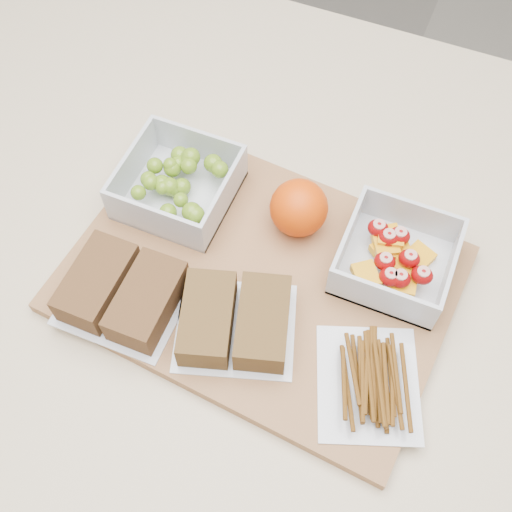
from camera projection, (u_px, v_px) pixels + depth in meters
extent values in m
plane|color=gray|center=(252.00, 449.00, 1.53)|extent=(4.00, 4.00, 0.00)
cube|color=beige|center=(250.00, 387.00, 1.14)|extent=(1.20, 0.90, 0.90)
cube|color=#9A6940|center=(260.00, 279.00, 0.73)|extent=(0.44, 0.33, 0.02)
cube|color=silver|center=(180.00, 194.00, 0.78)|extent=(0.13, 0.13, 0.00)
cube|color=silver|center=(199.00, 146.00, 0.78)|extent=(0.13, 0.00, 0.05)
cube|color=silver|center=(154.00, 222.00, 0.73)|extent=(0.13, 0.00, 0.05)
cube|color=silver|center=(224.00, 198.00, 0.74)|extent=(0.00, 0.12, 0.05)
cube|color=silver|center=(132.00, 167.00, 0.77)|extent=(0.00, 0.12, 0.05)
sphere|color=olive|center=(162.00, 184.00, 0.76)|extent=(0.02, 0.02, 0.02)
sphere|color=olive|center=(148.00, 179.00, 0.76)|extent=(0.02, 0.02, 0.02)
sphere|color=olive|center=(189.00, 166.00, 0.76)|extent=(0.02, 0.02, 0.02)
sphere|color=olive|center=(182.00, 187.00, 0.76)|extent=(0.02, 0.02, 0.02)
sphere|color=olive|center=(155.00, 166.00, 0.76)|extent=(0.02, 0.02, 0.02)
sphere|color=olive|center=(172.00, 189.00, 0.76)|extent=(0.02, 0.02, 0.02)
sphere|color=olive|center=(170.00, 165.00, 0.76)|extent=(0.02, 0.02, 0.02)
sphere|color=olive|center=(192.00, 212.00, 0.72)|extent=(0.02, 0.02, 0.02)
sphere|color=olive|center=(213.00, 163.00, 0.77)|extent=(0.02, 0.02, 0.02)
sphere|color=olive|center=(191.00, 157.00, 0.77)|extent=(0.02, 0.02, 0.02)
sphere|color=olive|center=(138.00, 193.00, 0.75)|extent=(0.02, 0.02, 0.02)
sphere|color=olive|center=(220.00, 169.00, 0.76)|extent=(0.02, 0.02, 0.02)
sphere|color=olive|center=(168.00, 212.00, 0.74)|extent=(0.02, 0.02, 0.02)
sphere|color=olive|center=(187.00, 160.00, 0.77)|extent=(0.02, 0.02, 0.02)
sphere|color=olive|center=(172.00, 168.00, 0.77)|extent=(0.02, 0.02, 0.02)
sphere|color=olive|center=(190.00, 160.00, 0.77)|extent=(0.02, 0.02, 0.02)
sphere|color=olive|center=(195.00, 215.00, 0.72)|extent=(0.02, 0.02, 0.02)
sphere|color=olive|center=(194.00, 222.00, 0.74)|extent=(0.02, 0.02, 0.02)
sphere|color=olive|center=(178.00, 164.00, 0.77)|extent=(0.02, 0.02, 0.02)
sphere|color=olive|center=(163.00, 188.00, 0.75)|extent=(0.02, 0.02, 0.02)
sphere|color=olive|center=(180.00, 155.00, 0.78)|extent=(0.02, 0.02, 0.02)
sphere|color=olive|center=(181.00, 200.00, 0.74)|extent=(0.02, 0.02, 0.02)
sphere|color=olive|center=(170.00, 186.00, 0.76)|extent=(0.02, 0.02, 0.02)
sphere|color=olive|center=(151.00, 182.00, 0.75)|extent=(0.02, 0.02, 0.02)
cube|color=silver|center=(393.00, 267.00, 0.73)|extent=(0.12, 0.12, 0.00)
cube|color=silver|center=(411.00, 216.00, 0.73)|extent=(0.12, 0.00, 0.05)
cube|color=silver|center=(381.00, 300.00, 0.68)|extent=(0.12, 0.00, 0.05)
cube|color=silver|center=(448.00, 274.00, 0.69)|extent=(0.00, 0.11, 0.05)
cube|color=silver|center=(347.00, 239.00, 0.72)|extent=(0.00, 0.11, 0.05)
cube|color=orange|center=(394.00, 275.00, 0.70)|extent=(0.03, 0.04, 0.01)
cube|color=orange|center=(391.00, 242.00, 0.73)|extent=(0.04, 0.05, 0.01)
cube|color=orange|center=(405.00, 260.00, 0.71)|extent=(0.04, 0.05, 0.01)
cube|color=orange|center=(417.00, 259.00, 0.72)|extent=(0.04, 0.04, 0.01)
cube|color=orange|center=(385.00, 244.00, 0.72)|extent=(0.04, 0.04, 0.01)
cube|color=orange|center=(390.00, 238.00, 0.72)|extent=(0.03, 0.03, 0.01)
cube|color=orange|center=(366.00, 276.00, 0.70)|extent=(0.04, 0.04, 0.01)
cube|color=orange|center=(402.00, 283.00, 0.70)|extent=(0.03, 0.03, 0.01)
cube|color=orange|center=(385.00, 252.00, 0.72)|extent=(0.04, 0.04, 0.01)
ellipsoid|color=#970807|center=(409.00, 259.00, 0.70)|extent=(0.02, 0.02, 0.02)
ellipsoid|color=#970807|center=(400.00, 278.00, 0.69)|extent=(0.02, 0.02, 0.02)
ellipsoid|color=#970807|center=(378.00, 228.00, 0.72)|extent=(0.02, 0.02, 0.02)
ellipsoid|color=#970807|center=(422.00, 275.00, 0.69)|extent=(0.02, 0.02, 0.02)
ellipsoid|color=#970807|center=(388.00, 238.00, 0.71)|extent=(0.02, 0.02, 0.02)
ellipsoid|color=#970807|center=(390.00, 277.00, 0.69)|extent=(0.02, 0.02, 0.02)
ellipsoid|color=#970807|center=(385.00, 262.00, 0.70)|extent=(0.02, 0.02, 0.02)
ellipsoid|color=#970807|center=(400.00, 236.00, 0.72)|extent=(0.02, 0.02, 0.02)
sphere|color=#ED4605|center=(299.00, 208.00, 0.73)|extent=(0.07, 0.07, 0.07)
cube|color=silver|center=(125.00, 300.00, 0.71)|extent=(0.13, 0.12, 0.00)
cube|color=brown|center=(97.00, 282.00, 0.69)|extent=(0.06, 0.10, 0.04)
cube|color=brown|center=(147.00, 301.00, 0.68)|extent=(0.06, 0.10, 0.04)
cube|color=silver|center=(236.00, 328.00, 0.69)|extent=(0.16, 0.15, 0.00)
cube|color=brown|center=(207.00, 318.00, 0.67)|extent=(0.08, 0.11, 0.04)
cube|color=brown|center=(263.00, 322.00, 0.67)|extent=(0.08, 0.11, 0.04)
cube|color=silver|center=(368.00, 384.00, 0.66)|extent=(0.14, 0.15, 0.00)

